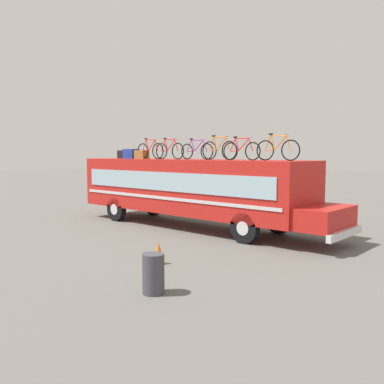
# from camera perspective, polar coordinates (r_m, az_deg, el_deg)

# --- Properties ---
(ground_plane) EXTENTS (120.00, 120.00, 0.00)m
(ground_plane) POSITION_cam_1_polar(r_m,az_deg,el_deg) (17.68, -0.56, -4.71)
(ground_plane) COLOR #605E59
(bus) EXTENTS (12.27, 2.65, 2.83)m
(bus) POSITION_cam_1_polar(r_m,az_deg,el_deg) (17.33, -0.08, 0.71)
(bus) COLOR red
(bus) RESTS_ON ground
(luggage_bag_1) EXTENTS (0.70, 0.38, 0.39)m
(luggage_bag_1) POSITION_cam_1_polar(r_m,az_deg,el_deg) (20.74, -9.24, 5.12)
(luggage_bag_1) COLOR black
(luggage_bag_1) RESTS_ON bus
(luggage_bag_2) EXTENTS (0.71, 0.43, 0.45)m
(luggage_bag_2) POSITION_cam_1_polar(r_m,az_deg,el_deg) (19.82, -8.39, 5.20)
(luggage_bag_2) COLOR #193899
(luggage_bag_2) RESTS_ON bus
(luggage_bag_3) EXTENTS (0.62, 0.38, 0.39)m
(luggage_bag_3) POSITION_cam_1_polar(r_m,az_deg,el_deg) (19.17, -6.93, 5.13)
(luggage_bag_3) COLOR olive
(luggage_bag_3) RESTS_ON bus
(rooftop_bicycle_1) EXTENTS (1.69, 0.44, 0.93)m
(rooftop_bicycle_1) POSITION_cam_1_polar(r_m,az_deg,el_deg) (18.58, -5.77, 5.72)
(rooftop_bicycle_1) COLOR black
(rooftop_bicycle_1) RESTS_ON bus
(rooftop_bicycle_2) EXTENTS (1.67, 0.44, 0.92)m
(rooftop_bicycle_2) POSITION_cam_1_polar(r_m,az_deg,el_deg) (17.74, -3.12, 5.74)
(rooftop_bicycle_2) COLOR black
(rooftop_bicycle_2) RESTS_ON bus
(rooftop_bicycle_3) EXTENTS (1.74, 0.44, 0.87)m
(rooftop_bicycle_3) POSITION_cam_1_polar(r_m,az_deg,el_deg) (17.08, 0.64, 5.71)
(rooftop_bicycle_3) COLOR black
(rooftop_bicycle_3) RESTS_ON bus
(rooftop_bicycle_4) EXTENTS (1.70, 0.44, 0.96)m
(rooftop_bicycle_4) POSITION_cam_1_polar(r_m,az_deg,el_deg) (16.20, 3.74, 5.83)
(rooftop_bicycle_4) COLOR black
(rooftop_bicycle_4) RESTS_ON bus
(rooftop_bicycle_5) EXTENTS (1.64, 0.44, 0.88)m
(rooftop_bicycle_5) POSITION_cam_1_polar(r_m,az_deg,el_deg) (15.24, 6.77, 5.72)
(rooftop_bicycle_5) COLOR black
(rooftop_bicycle_5) RESTS_ON bus
(rooftop_bicycle_6) EXTENTS (1.72, 0.44, 0.96)m
(rooftop_bicycle_6) POSITION_cam_1_polar(r_m,az_deg,el_deg) (14.79, 11.65, 5.77)
(rooftop_bicycle_6) COLOR black
(rooftop_bicycle_6) RESTS_ON bus
(trash_bin) EXTENTS (0.49, 0.49, 0.89)m
(trash_bin) POSITION_cam_1_polar(r_m,az_deg,el_deg) (9.37, -5.33, -11.11)
(trash_bin) COLOR #3F3F47
(trash_bin) RESTS_ON ground
(traffic_cone) EXTENTS (0.37, 0.37, 0.62)m
(traffic_cone) POSITION_cam_1_polar(r_m,az_deg,el_deg) (11.77, -4.62, -8.36)
(traffic_cone) COLOR orange
(traffic_cone) RESTS_ON ground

